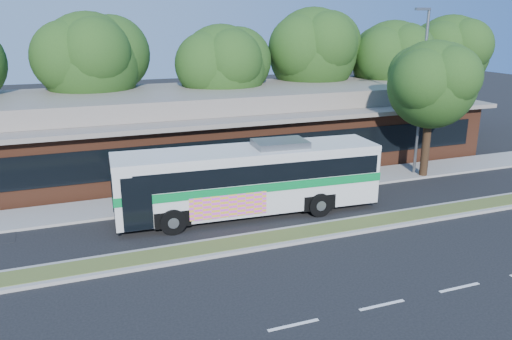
{
  "coord_description": "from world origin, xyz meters",
  "views": [
    {
      "loc": [
        -8.4,
        -16.31,
        8.42
      ],
      "look_at": [
        -0.87,
        3.74,
        2.0
      ],
      "focal_mm": 35.0,
      "sensor_mm": 36.0,
      "label": 1
    }
  ],
  "objects": [
    {
      "name": "ground",
      "position": [
        0.0,
        0.0,
        0.0
      ],
      "size": [
        120.0,
        120.0,
        0.0
      ],
      "primitive_type": "plane",
      "color": "black",
      "rests_on": "ground"
    },
    {
      "name": "lamp_post",
      "position": [
        9.56,
        6.0,
        4.9
      ],
      "size": [
        0.93,
        0.18,
        9.07
      ],
      "color": "slate",
      "rests_on": "ground"
    },
    {
      "name": "sidewalk_tree",
      "position": [
        10.12,
        5.54,
        5.26
      ],
      "size": [
        5.22,
        4.68,
        7.5
      ],
      "color": "black",
      "rests_on": "ground"
    },
    {
      "name": "median_strip",
      "position": [
        0.0,
        0.6,
        0.07
      ],
      "size": [
        26.0,
        1.1,
        0.15
      ],
      "primitive_type": "cube",
      "color": "#4E5725",
      "rests_on": "ground"
    },
    {
      "name": "tree_bg_e",
      "position": [
        14.42,
        15.14,
        5.74
      ],
      "size": [
        6.47,
        5.8,
        8.5
      ],
      "color": "black",
      "rests_on": "ground"
    },
    {
      "name": "tree_bg_b",
      "position": [
        -6.57,
        16.14,
        6.14
      ],
      "size": [
        6.69,
        6.0,
        9.0
      ],
      "color": "black",
      "rests_on": "ground"
    },
    {
      "name": "tree_bg_f",
      "position": [
        20.43,
        16.14,
        6.06
      ],
      "size": [
        6.69,
        6.0,
        8.92
      ],
      "color": "black",
      "rests_on": "ground"
    },
    {
      "name": "transit_bus",
      "position": [
        -1.2,
        3.63,
        1.85
      ],
      "size": [
        11.93,
        3.21,
        3.31
      ],
      "rotation": [
        0.0,
        0.0,
        -0.05
      ],
      "color": "silver",
      "rests_on": "ground"
    },
    {
      "name": "tree_bg_d",
      "position": [
        8.45,
        16.15,
        6.42
      ],
      "size": [
        6.91,
        6.2,
        9.37
      ],
      "color": "black",
      "rests_on": "ground"
    },
    {
      "name": "tree_bg_c",
      "position": [
        1.4,
        15.13,
        5.59
      ],
      "size": [
        6.24,
        5.6,
        8.26
      ],
      "color": "black",
      "rests_on": "ground"
    },
    {
      "name": "plaza_building",
      "position": [
        0.0,
        12.99,
        2.13
      ],
      "size": [
        33.2,
        11.2,
        4.45
      ],
      "color": "#592D1C",
      "rests_on": "ground"
    },
    {
      "name": "sidewalk",
      "position": [
        0.0,
        6.4,
        0.06
      ],
      "size": [
        44.0,
        2.6,
        0.12
      ],
      "primitive_type": "cube",
      "color": "gray",
      "rests_on": "ground"
    }
  ]
}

